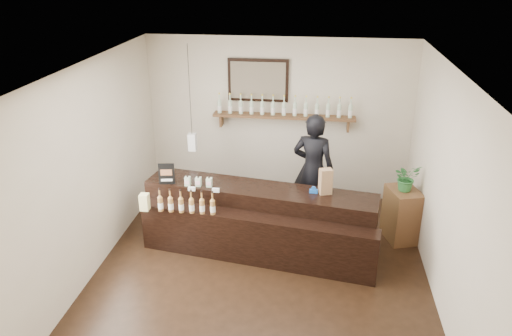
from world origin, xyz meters
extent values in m
plane|color=black|center=(0.00, 0.00, 0.00)|extent=(5.00, 5.00, 0.00)
plane|color=beige|center=(0.00, 2.50, 1.40)|extent=(4.50, 0.00, 4.50)
plane|color=beige|center=(0.00, -2.50, 1.40)|extent=(4.50, 0.00, 4.50)
plane|color=beige|center=(-2.25, 0.00, 1.40)|extent=(0.00, 5.00, 5.00)
plane|color=beige|center=(2.25, 0.00, 1.40)|extent=(0.00, 5.00, 5.00)
plane|color=white|center=(0.00, 0.00, 2.80)|extent=(5.00, 5.00, 0.00)
cube|color=brown|center=(0.10, 2.37, 1.50)|extent=(2.40, 0.25, 0.04)
cube|color=brown|center=(-0.98, 2.40, 1.38)|extent=(0.04, 0.20, 0.20)
cube|color=brown|center=(1.18, 2.40, 1.38)|extent=(0.04, 0.20, 0.20)
cube|color=black|center=(-0.35, 2.47, 2.08)|extent=(1.02, 0.04, 0.72)
cube|color=#463B2D|center=(-0.35, 2.44, 2.08)|extent=(0.92, 0.01, 0.62)
cube|color=white|center=(-1.30, 1.60, 1.25)|extent=(0.12, 0.12, 0.28)
cylinder|color=black|center=(-1.30, 1.60, 2.09)|extent=(0.01, 0.01, 1.41)
cylinder|color=beige|center=(-1.00, 2.37, 1.62)|extent=(0.07, 0.07, 0.20)
cone|color=beige|center=(-1.00, 2.37, 1.75)|extent=(0.07, 0.07, 0.05)
cylinder|color=beige|center=(-1.00, 2.37, 1.81)|extent=(0.02, 0.02, 0.07)
cylinder|color=yellow|center=(-1.00, 2.37, 1.86)|extent=(0.03, 0.03, 0.02)
cylinder|color=white|center=(-1.00, 2.37, 1.60)|extent=(0.07, 0.07, 0.09)
cylinder|color=beige|center=(-0.82, 2.37, 1.62)|extent=(0.07, 0.07, 0.20)
cone|color=beige|center=(-0.82, 2.37, 1.75)|extent=(0.07, 0.07, 0.05)
cylinder|color=beige|center=(-0.82, 2.37, 1.81)|extent=(0.02, 0.02, 0.07)
cylinder|color=yellow|center=(-0.82, 2.37, 1.86)|extent=(0.03, 0.03, 0.02)
cylinder|color=white|center=(-0.82, 2.37, 1.60)|extent=(0.07, 0.07, 0.09)
cylinder|color=beige|center=(-0.63, 2.37, 1.62)|extent=(0.07, 0.07, 0.20)
cone|color=beige|center=(-0.63, 2.37, 1.75)|extent=(0.07, 0.07, 0.05)
cylinder|color=beige|center=(-0.63, 2.37, 1.81)|extent=(0.02, 0.02, 0.07)
cylinder|color=yellow|center=(-0.63, 2.37, 1.86)|extent=(0.03, 0.03, 0.02)
cylinder|color=white|center=(-0.63, 2.37, 1.60)|extent=(0.07, 0.07, 0.09)
cylinder|color=beige|center=(-0.45, 2.37, 1.62)|extent=(0.07, 0.07, 0.20)
cone|color=beige|center=(-0.45, 2.37, 1.75)|extent=(0.07, 0.07, 0.05)
cylinder|color=beige|center=(-0.45, 2.37, 1.81)|extent=(0.02, 0.02, 0.07)
cylinder|color=yellow|center=(-0.45, 2.37, 1.86)|extent=(0.03, 0.03, 0.02)
cylinder|color=white|center=(-0.45, 2.37, 1.60)|extent=(0.07, 0.07, 0.09)
cylinder|color=beige|center=(-0.27, 2.37, 1.62)|extent=(0.07, 0.07, 0.20)
cone|color=beige|center=(-0.27, 2.37, 1.75)|extent=(0.07, 0.07, 0.05)
cylinder|color=beige|center=(-0.27, 2.37, 1.81)|extent=(0.02, 0.02, 0.07)
cylinder|color=yellow|center=(-0.27, 2.37, 1.86)|extent=(0.03, 0.03, 0.02)
cylinder|color=white|center=(-0.27, 2.37, 1.60)|extent=(0.07, 0.07, 0.09)
cylinder|color=beige|center=(-0.08, 2.37, 1.62)|extent=(0.07, 0.07, 0.20)
cone|color=beige|center=(-0.08, 2.37, 1.75)|extent=(0.07, 0.07, 0.05)
cylinder|color=beige|center=(-0.08, 2.37, 1.81)|extent=(0.02, 0.02, 0.07)
cylinder|color=yellow|center=(-0.08, 2.37, 1.86)|extent=(0.03, 0.03, 0.02)
cylinder|color=white|center=(-0.08, 2.37, 1.60)|extent=(0.07, 0.07, 0.09)
cylinder|color=beige|center=(0.10, 2.37, 1.62)|extent=(0.07, 0.07, 0.20)
cone|color=beige|center=(0.10, 2.37, 1.75)|extent=(0.07, 0.07, 0.05)
cylinder|color=beige|center=(0.10, 2.37, 1.81)|extent=(0.02, 0.02, 0.07)
cylinder|color=yellow|center=(0.10, 2.37, 1.86)|extent=(0.03, 0.03, 0.02)
cylinder|color=white|center=(0.10, 2.37, 1.60)|extent=(0.07, 0.07, 0.09)
cylinder|color=beige|center=(0.28, 2.37, 1.62)|extent=(0.07, 0.07, 0.20)
cone|color=beige|center=(0.28, 2.37, 1.75)|extent=(0.07, 0.07, 0.05)
cylinder|color=beige|center=(0.28, 2.37, 1.81)|extent=(0.02, 0.02, 0.07)
cylinder|color=yellow|center=(0.28, 2.37, 1.86)|extent=(0.03, 0.03, 0.02)
cylinder|color=white|center=(0.28, 2.37, 1.60)|extent=(0.07, 0.07, 0.09)
cylinder|color=beige|center=(0.47, 2.37, 1.62)|extent=(0.07, 0.07, 0.20)
cone|color=beige|center=(0.47, 2.37, 1.75)|extent=(0.07, 0.07, 0.05)
cylinder|color=beige|center=(0.47, 2.37, 1.81)|extent=(0.02, 0.02, 0.07)
cylinder|color=yellow|center=(0.47, 2.37, 1.86)|extent=(0.03, 0.03, 0.02)
cylinder|color=white|center=(0.47, 2.37, 1.60)|extent=(0.07, 0.07, 0.09)
cylinder|color=beige|center=(0.65, 2.37, 1.62)|extent=(0.07, 0.07, 0.20)
cone|color=beige|center=(0.65, 2.37, 1.75)|extent=(0.07, 0.07, 0.05)
cylinder|color=beige|center=(0.65, 2.37, 1.81)|extent=(0.02, 0.02, 0.07)
cylinder|color=yellow|center=(0.65, 2.37, 1.86)|extent=(0.03, 0.03, 0.02)
cylinder|color=white|center=(0.65, 2.37, 1.60)|extent=(0.07, 0.07, 0.09)
cylinder|color=beige|center=(0.83, 2.37, 1.62)|extent=(0.07, 0.07, 0.20)
cone|color=beige|center=(0.83, 2.37, 1.75)|extent=(0.07, 0.07, 0.05)
cylinder|color=beige|center=(0.83, 2.37, 1.81)|extent=(0.02, 0.02, 0.07)
cylinder|color=yellow|center=(0.83, 2.37, 1.86)|extent=(0.03, 0.03, 0.02)
cylinder|color=white|center=(0.83, 2.37, 1.60)|extent=(0.07, 0.07, 0.09)
cylinder|color=beige|center=(1.02, 2.37, 1.62)|extent=(0.07, 0.07, 0.20)
cone|color=beige|center=(1.02, 2.37, 1.75)|extent=(0.07, 0.07, 0.05)
cylinder|color=beige|center=(1.02, 2.37, 1.81)|extent=(0.02, 0.02, 0.07)
cylinder|color=yellow|center=(1.02, 2.37, 1.86)|extent=(0.03, 0.03, 0.02)
cylinder|color=white|center=(1.02, 2.37, 1.60)|extent=(0.07, 0.07, 0.09)
cylinder|color=beige|center=(1.20, 2.37, 1.62)|extent=(0.07, 0.07, 0.20)
cone|color=beige|center=(1.20, 2.37, 1.75)|extent=(0.07, 0.07, 0.05)
cylinder|color=beige|center=(1.20, 2.37, 1.81)|extent=(0.02, 0.02, 0.07)
cylinder|color=yellow|center=(1.20, 2.37, 1.86)|extent=(0.03, 0.03, 0.02)
cylinder|color=white|center=(1.20, 2.37, 1.60)|extent=(0.07, 0.07, 0.09)
cube|color=black|center=(-0.10, 0.70, 0.47)|extent=(3.42, 1.13, 0.94)
cube|color=black|center=(-0.10, 0.25, 0.36)|extent=(3.37, 0.83, 0.71)
cube|color=white|center=(-1.04, 0.48, 0.97)|extent=(0.10, 0.04, 0.05)
cube|color=white|center=(-0.70, 0.48, 0.97)|extent=(0.10, 0.04, 0.05)
cube|color=#DBD386|center=(-1.67, 0.25, 0.77)|extent=(0.12, 0.12, 0.12)
cube|color=#DBD386|center=(-1.67, 0.25, 0.89)|extent=(0.12, 0.12, 0.12)
cube|color=beige|center=(-1.14, 0.65, 1.00)|extent=(0.08, 0.08, 0.13)
cube|color=#FCC4D0|center=(-1.14, 0.61, 1.00)|extent=(0.07, 0.00, 0.06)
cylinder|color=black|center=(-1.14, 0.65, 1.08)|extent=(0.02, 0.02, 0.03)
cube|color=beige|center=(-0.98, 0.65, 1.00)|extent=(0.08, 0.08, 0.13)
cube|color=#FCC4D0|center=(-0.98, 0.61, 1.00)|extent=(0.07, 0.00, 0.06)
cylinder|color=black|center=(-0.98, 0.65, 1.08)|extent=(0.02, 0.02, 0.03)
cube|color=beige|center=(-0.83, 0.65, 1.00)|extent=(0.08, 0.08, 0.13)
cube|color=#FCC4D0|center=(-0.83, 0.61, 1.00)|extent=(0.07, 0.00, 0.06)
cylinder|color=black|center=(-0.83, 0.65, 1.08)|extent=(0.02, 0.02, 0.03)
cylinder|color=#9D6C35|center=(-1.44, 0.25, 0.81)|extent=(0.07, 0.07, 0.20)
cone|color=#9D6C35|center=(-1.44, 0.25, 0.94)|extent=(0.07, 0.07, 0.05)
cylinder|color=#9D6C35|center=(-1.44, 0.25, 1.00)|extent=(0.02, 0.02, 0.07)
cylinder|color=black|center=(-1.44, 0.25, 1.05)|extent=(0.03, 0.03, 0.02)
cylinder|color=white|center=(-1.44, 0.25, 0.79)|extent=(0.07, 0.07, 0.09)
cylinder|color=#9D6C35|center=(-1.29, 0.25, 0.81)|extent=(0.07, 0.07, 0.20)
cone|color=#9D6C35|center=(-1.29, 0.25, 0.94)|extent=(0.07, 0.07, 0.05)
cylinder|color=#9D6C35|center=(-1.29, 0.25, 1.00)|extent=(0.02, 0.02, 0.07)
cylinder|color=black|center=(-1.29, 0.25, 1.05)|extent=(0.03, 0.03, 0.02)
cylinder|color=white|center=(-1.29, 0.25, 0.79)|extent=(0.07, 0.07, 0.09)
cylinder|color=#9D6C35|center=(-1.14, 0.25, 0.81)|extent=(0.07, 0.07, 0.20)
cone|color=#9D6C35|center=(-1.14, 0.25, 0.94)|extent=(0.07, 0.07, 0.05)
cylinder|color=#9D6C35|center=(-1.14, 0.25, 1.00)|extent=(0.02, 0.02, 0.07)
cylinder|color=black|center=(-1.14, 0.25, 1.05)|extent=(0.03, 0.03, 0.02)
cylinder|color=white|center=(-1.14, 0.25, 0.79)|extent=(0.07, 0.07, 0.09)
cylinder|color=#9D6C35|center=(-0.99, 0.25, 0.81)|extent=(0.07, 0.07, 0.20)
cone|color=#9D6C35|center=(-0.99, 0.25, 0.94)|extent=(0.07, 0.07, 0.05)
cylinder|color=#9D6C35|center=(-0.99, 0.25, 1.00)|extent=(0.02, 0.02, 0.07)
cylinder|color=black|center=(-0.99, 0.25, 1.05)|extent=(0.03, 0.03, 0.02)
cylinder|color=white|center=(-0.99, 0.25, 0.79)|extent=(0.07, 0.07, 0.09)
cylinder|color=#9D6C35|center=(-0.85, 0.25, 0.81)|extent=(0.07, 0.07, 0.20)
cone|color=#9D6C35|center=(-0.85, 0.25, 0.94)|extent=(0.07, 0.07, 0.05)
cylinder|color=#9D6C35|center=(-0.85, 0.25, 1.00)|extent=(0.02, 0.02, 0.07)
cylinder|color=black|center=(-0.85, 0.25, 1.05)|extent=(0.03, 0.03, 0.02)
cylinder|color=white|center=(-0.85, 0.25, 0.79)|extent=(0.07, 0.07, 0.09)
cylinder|color=#9D6C35|center=(-0.70, 0.25, 0.81)|extent=(0.07, 0.07, 0.20)
cone|color=#9D6C35|center=(-0.70, 0.25, 0.94)|extent=(0.07, 0.07, 0.05)
cylinder|color=#9D6C35|center=(-0.70, 0.25, 1.00)|extent=(0.02, 0.02, 0.07)
cylinder|color=black|center=(-0.70, 0.25, 1.05)|extent=(0.03, 0.03, 0.02)
cylinder|color=white|center=(-0.70, 0.25, 0.79)|extent=(0.07, 0.07, 0.09)
cube|color=black|center=(-1.45, 0.65, 1.10)|extent=(0.23, 0.06, 0.32)
cube|color=#9C5E38|center=(-1.45, 0.64, 1.13)|extent=(0.16, 0.03, 0.09)
cube|color=white|center=(-1.45, 0.64, 1.01)|extent=(0.16, 0.03, 0.04)
cube|color=olive|center=(0.82, 0.64, 1.12)|extent=(0.20, 0.17, 0.37)
cube|color=black|center=(0.82, 0.57, 1.07)|extent=(0.10, 0.04, 0.07)
cube|color=blue|center=(0.67, 0.63, 0.97)|extent=(0.12, 0.05, 0.05)
cylinder|color=blue|center=(0.67, 0.63, 1.01)|extent=(0.06, 0.03, 0.06)
cube|color=brown|center=(2.00, 1.15, 0.41)|extent=(0.55, 0.66, 0.82)
imported|color=#2C7033|center=(2.00, 1.15, 1.02)|extent=(0.47, 0.45, 0.41)
imported|color=black|center=(0.64, 1.55, 1.02)|extent=(0.84, 0.65, 2.05)
camera|label=1|loc=(0.68, -5.70, 4.01)|focal=35.00mm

